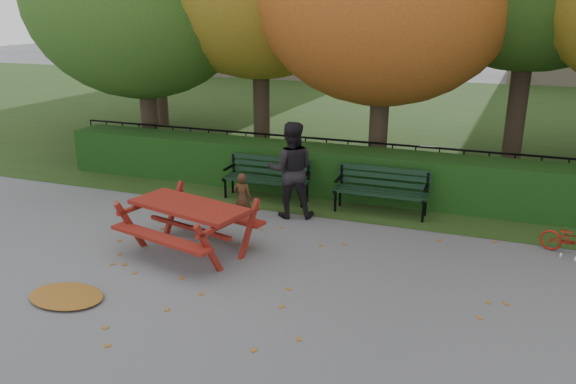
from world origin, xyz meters
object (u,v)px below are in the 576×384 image
(adult, at_px, (291,170))
(bench_left, at_px, (267,175))
(bench_right, at_px, (382,187))
(picnic_table, at_px, (189,215))
(bicycle, at_px, (574,240))
(child, at_px, (243,199))

(adult, bearing_deg, bench_left, -62.72)
(bench_left, xyz_separation_m, bench_right, (2.40, 0.00, 0.00))
(picnic_table, height_order, bicycle, picnic_table)
(adult, bearing_deg, picnic_table, 47.48)
(bench_left, bearing_deg, adult, -44.68)
(picnic_table, height_order, adult, adult)
(bench_left, bearing_deg, picnic_table, -93.31)
(picnic_table, relative_size, adult, 1.23)
(bench_right, bearing_deg, adult, -153.26)
(bench_left, relative_size, adult, 0.97)
(bench_left, bearing_deg, child, -85.91)
(bench_left, xyz_separation_m, picnic_table, (-0.17, -2.96, 0.13))
(picnic_table, bearing_deg, bench_right, 62.72)
(bench_left, distance_m, child, 1.49)
(bench_right, height_order, bicycle, bench_right)
(picnic_table, xyz_separation_m, adult, (0.98, 2.16, 0.27))
(bench_left, relative_size, bench_right, 1.00)
(picnic_table, bearing_deg, bench_left, 100.43)
(picnic_table, distance_m, adult, 2.38)
(bench_right, xyz_separation_m, bicycle, (3.33, -0.95, -0.24))
(adult, height_order, bicycle, adult)
(child, relative_size, bicycle, 0.93)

